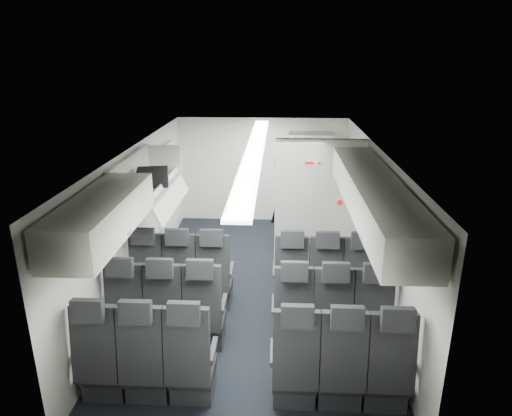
# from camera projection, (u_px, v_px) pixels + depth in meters

# --- Properties ---
(cabin_shell) EXTENTS (3.41, 6.01, 2.16)m
(cabin_shell) POSITION_uv_depth(u_px,v_px,m) (255.00, 219.00, 6.53)
(cabin_shell) COLOR black
(cabin_shell) RESTS_ON ground
(seat_row_front) EXTENTS (3.33, 0.56, 1.24)m
(seat_row_front) POSITION_uv_depth(u_px,v_px,m) (253.00, 281.00, 6.26)
(seat_row_front) COLOR black
(seat_row_front) RESTS_ON cabin_shell
(seat_row_mid) EXTENTS (3.33, 0.56, 1.24)m
(seat_row_mid) POSITION_uv_depth(u_px,v_px,m) (248.00, 317.00, 5.41)
(seat_row_mid) COLOR black
(seat_row_mid) RESTS_ON cabin_shell
(seat_row_rear) EXTENTS (3.33, 0.56, 1.24)m
(seat_row_rear) POSITION_uv_depth(u_px,v_px,m) (243.00, 367.00, 4.56)
(seat_row_rear) COLOR black
(seat_row_rear) RESTS_ON cabin_shell
(overhead_bin_left_rear) EXTENTS (0.53, 1.80, 0.40)m
(overhead_bin_left_rear) POSITION_uv_depth(u_px,v_px,m) (101.00, 217.00, 4.47)
(overhead_bin_left_rear) COLOR silver
(overhead_bin_left_rear) RESTS_ON cabin_shell
(overhead_bin_left_front_open) EXTENTS (0.64, 1.70, 0.72)m
(overhead_bin_left_front_open) POSITION_uv_depth(u_px,v_px,m) (147.00, 181.00, 6.16)
(overhead_bin_left_front_open) COLOR #9E9E93
(overhead_bin_left_front_open) RESTS_ON cabin_shell
(overhead_bin_right_rear) EXTENTS (0.53, 1.80, 0.40)m
(overhead_bin_right_rear) POSITION_uv_depth(u_px,v_px,m) (390.00, 222.00, 4.34)
(overhead_bin_right_rear) COLOR silver
(overhead_bin_right_rear) RESTS_ON cabin_shell
(overhead_bin_right_front) EXTENTS (0.53, 1.70, 0.40)m
(overhead_bin_right_front) POSITION_uv_depth(u_px,v_px,m) (360.00, 175.00, 5.99)
(overhead_bin_right_front) COLOR silver
(overhead_bin_right_front) RESTS_ON cabin_shell
(bulkhead_partition) EXTENTS (1.40, 0.15, 2.13)m
(bulkhead_partition) POSITION_uv_depth(u_px,v_px,m) (319.00, 205.00, 7.26)
(bulkhead_partition) COLOR silver
(bulkhead_partition) RESTS_ON cabin_shell
(galley_unit) EXTENTS (0.85, 0.52, 1.90)m
(galley_unit) POSITION_uv_depth(u_px,v_px,m) (309.00, 181.00, 9.11)
(galley_unit) COLOR #939399
(galley_unit) RESTS_ON cabin_shell
(boarding_door) EXTENTS (0.12, 1.27, 1.86)m
(boarding_door) POSITION_uv_depth(u_px,v_px,m) (168.00, 196.00, 8.13)
(boarding_door) COLOR silver
(boarding_door) RESTS_ON cabin_shell
(flight_attendant) EXTENTS (0.58, 0.72, 1.70)m
(flight_attendant) POSITION_uv_depth(u_px,v_px,m) (284.00, 202.00, 8.13)
(flight_attendant) COLOR black
(flight_attendant) RESTS_ON ground
(carry_on_bag) EXTENTS (0.45, 0.36, 0.24)m
(carry_on_bag) POSITION_uv_depth(u_px,v_px,m) (153.00, 177.00, 6.11)
(carry_on_bag) COLOR black
(carry_on_bag) RESTS_ON overhead_bin_left_front_open
(papers) EXTENTS (0.19, 0.14, 0.15)m
(papers) POSITION_uv_depth(u_px,v_px,m) (295.00, 193.00, 8.01)
(papers) COLOR white
(papers) RESTS_ON flight_attendant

